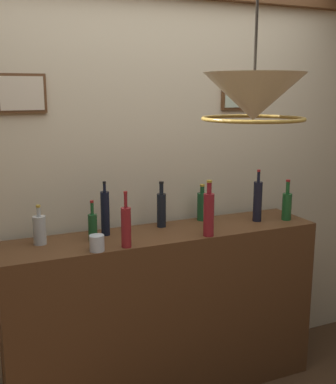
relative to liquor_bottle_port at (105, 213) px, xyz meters
The scene contains 13 objects.
panelled_rear_partition 0.43m from the liquor_bottle_port, 30.92° to the left, with size 3.32×0.15×2.57m.
bar_shelf_unit 0.73m from the liquor_bottle_port, 14.33° to the right, with size 1.89×0.41×1.03m, color brown.
liquor_bottle_port is the anchor object (origin of this frame).
liquor_bottle_scotch 0.25m from the liquor_bottle_port, 80.86° to the right, with size 0.05×0.05×0.30m.
liquor_bottle_tequila 0.36m from the liquor_bottle_port, ahead, with size 0.06×0.06×0.28m.
liquor_bottle_vermouth 0.59m from the liquor_bottle_port, 24.99° to the right, with size 0.06×0.06×0.32m.
liquor_bottle_mezcal 0.97m from the liquor_bottle_port, ahead, with size 0.06×0.06×0.33m.
liquor_bottle_bourbon 0.66m from the liquor_bottle_port, ahead, with size 0.06×0.06×0.23m.
liquor_bottle_amaro 1.16m from the liquor_bottle_port, ahead, with size 0.06×0.06×0.26m.
liquor_bottle_rye 0.12m from the liquor_bottle_port, 143.98° to the right, with size 0.05×0.05×0.23m.
liquor_bottle_sherry 0.37m from the liquor_bottle_port, behind, with size 0.07×0.07×0.22m.
glass_tumbler_rocks 0.29m from the liquor_bottle_port, 115.61° to the right, with size 0.08×0.08×0.08m.
pendant_lamp 1.13m from the liquor_bottle_port, 62.99° to the right, with size 0.44×0.44×0.65m.
Camera 1 is at (-1.05, -1.63, 1.84)m, focal length 44.35 mm.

